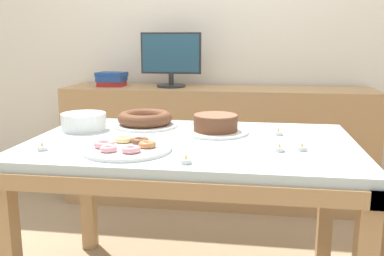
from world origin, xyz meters
The scene contains 14 objects.
wall_back centered at (0.00, 1.50, 1.30)m, with size 8.00×0.10×2.60m, color silver.
dining_table centered at (0.00, 0.00, 0.65)m, with size 1.41×0.90×0.74m.
sideboard centered at (0.00, 1.20, 0.42)m, with size 2.14×0.44×0.83m.
computer_monitor centered at (-0.32, 1.20, 1.02)m, with size 0.42×0.20×0.38m.
book_stack centered at (-0.76, 1.20, 0.88)m, with size 0.21×0.19×0.10m.
cake_chocolate_round centered at (0.09, 0.15, 0.78)m, with size 0.30×0.30×0.09m.
cake_golden_bundt centered at (-0.27, 0.25, 0.78)m, with size 0.32×0.32×0.07m.
pastry_platter centered at (-0.23, -0.21, 0.76)m, with size 0.35×0.35×0.04m.
plate_stack centered at (-0.53, 0.13, 0.78)m, with size 0.21×0.21×0.08m.
tealight_near_cakes centered at (0.03, -0.35, 0.75)m, with size 0.04×0.04×0.04m.
tealight_right_edge centered at (0.36, -0.14, 0.75)m, with size 0.04×0.04×0.04m.
tealight_left_edge centered at (0.37, 0.15, 0.75)m, with size 0.04×0.04×0.04m.
tealight_near_front centered at (-0.55, -0.26, 0.75)m, with size 0.04×0.04×0.04m.
tealight_centre centered at (0.45, -0.11, 0.75)m, with size 0.04×0.04×0.04m.
Camera 1 is at (0.26, -1.76, 1.17)m, focal length 40.00 mm.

